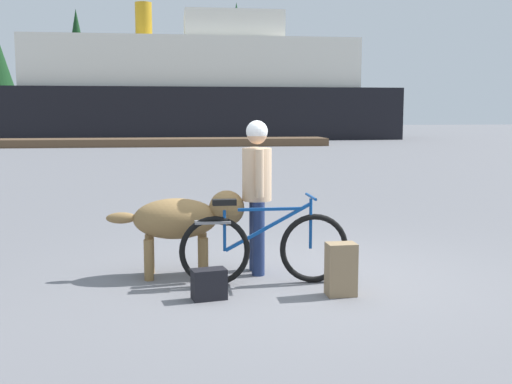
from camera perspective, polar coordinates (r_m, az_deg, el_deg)
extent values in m
plane|color=slate|center=(6.74, 3.91, -7.81)|extent=(160.00, 160.00, 0.00)
torus|color=black|center=(6.48, 5.36, -5.17)|extent=(0.72, 0.06, 0.72)
torus|color=black|center=(6.33, -3.80, -5.44)|extent=(0.72, 0.06, 0.72)
cube|color=navy|center=(6.31, 1.29, -1.58)|extent=(0.66, 0.03, 0.03)
cube|color=navy|center=(6.34, 1.11, -3.24)|extent=(0.88, 0.03, 0.49)
cylinder|color=navy|center=(6.29, -2.90, -3.56)|extent=(0.03, 0.03, 0.42)
cylinder|color=navy|center=(6.42, 5.04, -2.91)|extent=(0.03, 0.03, 0.52)
cube|color=black|center=(6.25, -2.92, -0.94)|extent=(0.24, 0.10, 0.06)
cylinder|color=navy|center=(6.37, 5.06, -0.43)|extent=(0.03, 0.44, 0.03)
cube|color=slate|center=(6.27, -4.00, -2.77)|extent=(0.36, 0.14, 0.02)
cylinder|color=navy|center=(6.94, -0.04, -3.95)|extent=(0.14, 0.14, 0.81)
cylinder|color=navy|center=(6.72, 0.21, -4.31)|extent=(0.14, 0.14, 0.81)
cylinder|color=#D8B28C|center=(6.73, 0.08, 1.63)|extent=(0.32, 0.32, 0.57)
cylinder|color=#D8B28C|center=(6.94, -0.16, 2.08)|extent=(0.09, 0.09, 0.50)
cylinder|color=#D8B28C|center=(6.51, 0.34, 1.73)|extent=(0.09, 0.09, 0.50)
sphere|color=tan|center=(6.70, 0.08, 5.33)|extent=(0.22, 0.22, 0.22)
sphere|color=white|center=(6.70, 0.08, 5.58)|extent=(0.24, 0.24, 0.24)
ellipsoid|color=olive|center=(6.70, -7.39, -2.44)|extent=(0.90, 0.51, 0.44)
sphere|color=olive|center=(6.71, -2.70, -1.48)|extent=(0.38, 0.38, 0.38)
ellipsoid|color=olive|center=(6.72, -12.25, -2.34)|extent=(0.32, 0.12, 0.12)
cylinder|color=olive|center=(6.93, -4.95, -5.54)|extent=(0.10, 0.10, 0.44)
cylinder|color=olive|center=(6.66, -4.83, -6.08)|extent=(0.10, 0.10, 0.44)
cylinder|color=olive|center=(6.93, -9.73, -5.63)|extent=(0.10, 0.10, 0.44)
cylinder|color=olive|center=(6.65, -9.81, -6.17)|extent=(0.10, 0.10, 0.44)
cube|color=#8C7251|center=(6.08, 7.81, -7.04)|extent=(0.29, 0.21, 0.51)
cube|color=black|center=(5.95, -4.33, -8.43)|extent=(0.35, 0.24, 0.29)
cube|color=brown|center=(33.25, -9.01, 4.53)|extent=(17.90, 2.50, 0.40)
cube|color=black|center=(42.74, -5.75, 7.16)|extent=(26.78, 7.76, 3.34)
cube|color=silver|center=(42.86, -5.80, 11.53)|extent=(21.42, 6.52, 3.20)
cube|color=silver|center=(43.29, -2.18, 14.85)|extent=(6.43, 4.66, 1.80)
cylinder|color=#BF8C19|center=(43.17, -10.27, 15.16)|extent=(1.10, 1.10, 2.40)
ellipsoid|color=silver|center=(49.32, 4.09, 5.77)|extent=(6.87, 1.92, 0.90)
cylinder|color=#B2B2B7|center=(49.36, 4.13, 10.16)|extent=(0.14, 0.14, 6.66)
cylinder|color=#B2B2B7|center=(49.10, 2.92, 7.70)|extent=(3.09, 0.10, 0.10)
cylinder|color=#4C331E|center=(59.16, -1.77, 6.67)|extent=(0.34, 0.34, 2.20)
cone|color=#1E4C28|center=(59.39, -1.79, 12.41)|extent=(3.49, 3.49, 9.69)
cylinder|color=#4C331E|center=(61.13, 1.32, 6.76)|extent=(0.37, 0.37, 2.35)
cone|color=#19471E|center=(61.27, 1.33, 11.33)|extent=(3.70, 3.70, 7.41)
cylinder|color=#4C331E|center=(66.43, -15.90, 6.73)|extent=(0.41, 0.41, 2.82)
cone|color=#143819|center=(66.67, -16.08, 11.92)|extent=(3.35, 3.35, 9.24)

